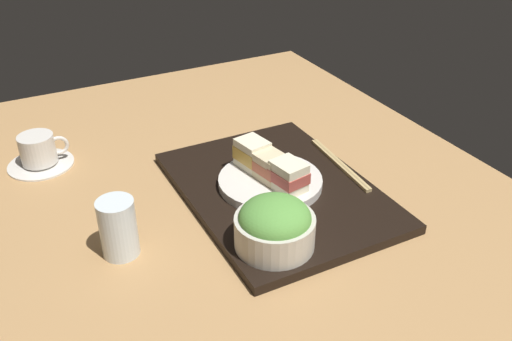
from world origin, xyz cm
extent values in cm
cube|color=tan|center=(0.00, 0.00, -1.50)|extent=(140.00, 100.00, 3.00)
cube|color=black|center=(-0.99, -4.96, 0.91)|extent=(45.88, 33.60, 1.83)
cylinder|color=silver|center=(0.27, -3.96, 2.65)|extent=(19.99, 19.99, 1.65)
cube|color=#EFE5C1|center=(-4.96, -5.00, 4.34)|extent=(6.83, 5.93, 1.73)
cube|color=#B74C42|center=(-4.96, -5.00, 6.29)|extent=(7.17, 6.30, 2.17)
cube|color=#EFE5C1|center=(-4.96, -5.00, 8.24)|extent=(6.83, 5.93, 1.73)
cube|color=beige|center=(0.27, -3.96, 4.22)|extent=(6.83, 5.93, 1.48)
cube|color=#CC6B4C|center=(0.27, -3.96, 6.01)|extent=(7.03, 6.05, 2.11)
cube|color=beige|center=(0.27, -3.96, 7.80)|extent=(6.83, 5.93, 1.48)
cube|color=#EFE5C1|center=(5.49, -2.92, 4.22)|extent=(6.83, 5.93, 1.49)
cube|color=gold|center=(5.49, -2.92, 6.33)|extent=(7.03, 6.15, 2.71)
cube|color=#EFE5C1|center=(5.49, -2.92, 8.43)|extent=(6.83, 5.93, 1.49)
cylinder|color=beige|center=(-16.31, 4.22, 4.53)|extent=(13.23, 13.23, 5.41)
ellipsoid|color=#5B9E42|center=(-16.31, 4.22, 7.24)|extent=(11.78, 11.78, 6.48)
cube|color=tan|center=(0.27, -20.43, 2.18)|extent=(21.75, 2.31, 0.70)
cube|color=tan|center=(0.31, -19.83, 2.18)|extent=(21.75, 2.31, 0.70)
cylinder|color=silver|center=(31.75, 33.76, 0.40)|extent=(13.50, 13.50, 0.80)
cylinder|color=silver|center=(31.75, 33.76, 3.88)|extent=(7.25, 7.25, 6.16)
cylinder|color=black|center=(31.75, 33.76, 6.56)|extent=(6.67, 6.67, 0.40)
torus|color=silver|center=(31.37, 29.55, 3.88)|extent=(1.18, 4.31, 4.25)
cylinder|color=silver|center=(-4.36, 26.64, 5.11)|extent=(6.15, 6.15, 10.23)
camera|label=1|loc=(-79.17, 40.37, 59.81)|focal=39.18mm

